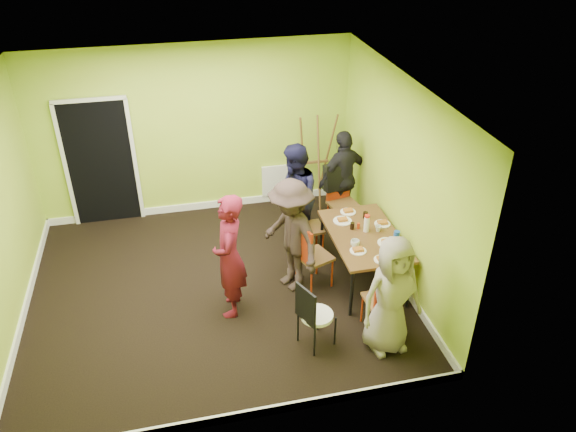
# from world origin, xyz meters

# --- Properties ---
(ground) EXTENTS (5.00, 5.00, 0.00)m
(ground) POSITION_xyz_m (0.00, 0.00, 0.00)
(ground) COLOR black
(ground) RESTS_ON ground
(room_walls) EXTENTS (5.04, 4.54, 2.82)m
(room_walls) POSITION_xyz_m (-0.02, 0.04, 0.99)
(room_walls) COLOR #A3BF31
(room_walls) RESTS_ON ground
(dining_table) EXTENTS (0.90, 1.50, 0.75)m
(dining_table) POSITION_xyz_m (2.00, -0.24, 0.70)
(dining_table) COLOR black
(dining_table) RESTS_ON ground
(chair_left_far) EXTENTS (0.39, 0.39, 0.93)m
(chair_left_far) POSITION_xyz_m (1.37, 0.57, 0.52)
(chair_left_far) COLOR red
(chair_left_far) RESTS_ON ground
(chair_left_near) EXTENTS (0.53, 0.53, 0.99)m
(chair_left_near) POSITION_xyz_m (1.24, -0.23, 0.56)
(chair_left_near) COLOR red
(chair_left_near) RESTS_ON ground
(chair_back_end) EXTENTS (0.53, 0.60, 1.09)m
(chair_back_end) POSITION_xyz_m (2.08, 1.19, 0.77)
(chair_back_end) COLOR red
(chair_back_end) RESTS_ON ground
(chair_front_end) EXTENTS (0.41, 0.41, 0.94)m
(chair_front_end) POSITION_xyz_m (1.88, -1.31, 0.53)
(chair_front_end) COLOR red
(chair_front_end) RESTS_ON ground
(chair_bentwood) EXTENTS (0.47, 0.46, 0.90)m
(chair_bentwood) POSITION_xyz_m (0.99, -1.34, 0.50)
(chair_bentwood) COLOR black
(chair_bentwood) RESTS_ON ground
(easel) EXTENTS (0.65, 0.61, 1.63)m
(easel) POSITION_xyz_m (1.94, 2.02, 0.80)
(easel) COLOR brown
(easel) RESTS_ON ground
(plate_near_left) EXTENTS (0.26, 0.26, 0.01)m
(plate_near_left) POSITION_xyz_m (1.81, 0.15, 0.76)
(plate_near_left) COLOR white
(plate_near_left) RESTS_ON dining_table
(plate_near_right) EXTENTS (0.21, 0.21, 0.01)m
(plate_near_right) POSITION_xyz_m (1.78, -0.60, 0.76)
(plate_near_right) COLOR white
(plate_near_right) RESTS_ON dining_table
(plate_far_back) EXTENTS (0.22, 0.22, 0.01)m
(plate_far_back) POSITION_xyz_m (1.96, 0.36, 0.76)
(plate_far_back) COLOR white
(plate_far_back) RESTS_ON dining_table
(plate_far_front) EXTENTS (0.21, 0.21, 0.01)m
(plate_far_front) POSITION_xyz_m (2.01, -0.85, 0.76)
(plate_far_front) COLOR white
(plate_far_front) RESTS_ON dining_table
(plate_wall_back) EXTENTS (0.22, 0.22, 0.01)m
(plate_wall_back) POSITION_xyz_m (2.32, -0.05, 0.76)
(plate_wall_back) COLOR white
(plate_wall_back) RESTS_ON dining_table
(plate_wall_front) EXTENTS (0.25, 0.25, 0.01)m
(plate_wall_front) POSITION_xyz_m (2.21, -0.51, 0.76)
(plate_wall_front) COLOR white
(plate_wall_front) RESTS_ON dining_table
(thermos) EXTENTS (0.07, 0.07, 0.22)m
(thermos) POSITION_xyz_m (2.04, -0.17, 0.86)
(thermos) COLOR white
(thermos) RESTS_ON dining_table
(blue_bottle) EXTENTS (0.08, 0.08, 0.21)m
(blue_bottle) POSITION_xyz_m (2.30, -0.57, 0.85)
(blue_bottle) COLOR #1646AA
(blue_bottle) RESTS_ON dining_table
(orange_bottle) EXTENTS (0.04, 0.04, 0.08)m
(orange_bottle) POSITION_xyz_m (1.96, -0.08, 0.79)
(orange_bottle) COLOR red
(orange_bottle) RESTS_ON dining_table
(glass_mid) EXTENTS (0.06, 0.06, 0.10)m
(glass_mid) POSITION_xyz_m (1.88, -0.07, 0.80)
(glass_mid) COLOR black
(glass_mid) RESTS_ON dining_table
(glass_back) EXTENTS (0.07, 0.07, 0.09)m
(glass_back) POSITION_xyz_m (2.15, 0.16, 0.80)
(glass_back) COLOR black
(glass_back) RESTS_ON dining_table
(glass_front) EXTENTS (0.07, 0.07, 0.10)m
(glass_front) POSITION_xyz_m (2.10, -0.68, 0.80)
(glass_front) COLOR black
(glass_front) RESTS_ON dining_table
(cup_a) EXTENTS (0.12, 0.12, 0.09)m
(cup_a) POSITION_xyz_m (1.78, -0.48, 0.80)
(cup_a) COLOR white
(cup_a) RESTS_ON dining_table
(cup_b) EXTENTS (0.09, 0.09, 0.08)m
(cup_b) POSITION_xyz_m (2.20, -0.20, 0.79)
(cup_b) COLOR white
(cup_b) RESTS_ON dining_table
(person_standing) EXTENTS (0.51, 0.68, 1.68)m
(person_standing) POSITION_xyz_m (0.15, -0.47, 0.84)
(person_standing) COLOR #5B0F1F
(person_standing) RESTS_ON ground
(person_left_far) EXTENTS (0.68, 0.84, 1.64)m
(person_left_far) POSITION_xyz_m (1.29, 0.82, 0.82)
(person_left_far) COLOR black
(person_left_far) RESTS_ON ground
(person_left_near) EXTENTS (0.97, 1.20, 1.62)m
(person_left_near) POSITION_xyz_m (1.00, -0.14, 0.81)
(person_left_near) COLOR #2E221E
(person_left_near) RESTS_ON ground
(person_back_end) EXTENTS (1.00, 0.69, 1.58)m
(person_back_end) POSITION_xyz_m (2.19, 1.32, 0.79)
(person_back_end) COLOR black
(person_back_end) RESTS_ON ground
(person_front_end) EXTENTS (0.80, 0.58, 1.52)m
(person_front_end) POSITION_xyz_m (1.85, -1.54, 0.76)
(person_front_end) COLOR gray
(person_front_end) RESTS_ON ground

